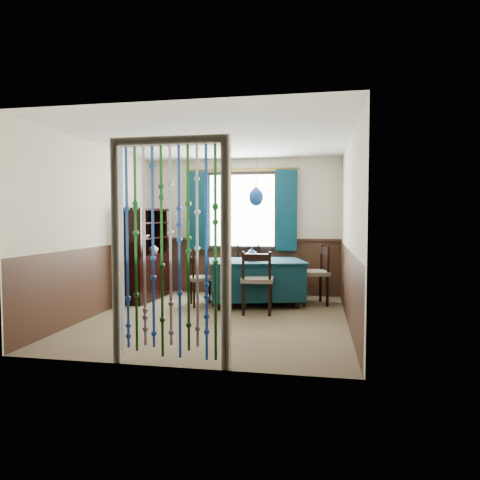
% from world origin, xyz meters
% --- Properties ---
extents(floor, '(4.00, 4.00, 0.00)m').
position_xyz_m(floor, '(0.00, 0.00, 0.00)').
color(floor, brown).
rests_on(floor, ground).
extents(ceiling, '(4.00, 4.00, 0.00)m').
position_xyz_m(ceiling, '(0.00, 0.00, 2.50)').
color(ceiling, silver).
rests_on(ceiling, ground).
extents(wall_back, '(3.60, 0.00, 3.60)m').
position_xyz_m(wall_back, '(0.00, 2.00, 1.25)').
color(wall_back, beige).
rests_on(wall_back, ground).
extents(wall_front, '(3.60, 0.00, 3.60)m').
position_xyz_m(wall_front, '(0.00, -2.00, 1.25)').
color(wall_front, beige).
rests_on(wall_front, ground).
extents(wall_left, '(0.00, 4.00, 4.00)m').
position_xyz_m(wall_left, '(-1.80, 0.00, 1.25)').
color(wall_left, beige).
rests_on(wall_left, ground).
extents(wall_right, '(0.00, 4.00, 4.00)m').
position_xyz_m(wall_right, '(1.80, 0.00, 1.25)').
color(wall_right, beige).
rests_on(wall_right, ground).
extents(wainscot_back, '(3.60, 0.00, 3.60)m').
position_xyz_m(wainscot_back, '(0.00, 1.99, 0.50)').
color(wainscot_back, '#351F14').
rests_on(wainscot_back, ground).
extents(wainscot_front, '(3.60, 0.00, 3.60)m').
position_xyz_m(wainscot_front, '(0.00, -1.99, 0.50)').
color(wainscot_front, '#351F14').
rests_on(wainscot_front, ground).
extents(wainscot_left, '(0.00, 4.00, 4.00)m').
position_xyz_m(wainscot_left, '(-1.79, 0.00, 0.50)').
color(wainscot_left, '#351F14').
rests_on(wainscot_left, ground).
extents(wainscot_right, '(0.00, 4.00, 4.00)m').
position_xyz_m(wainscot_right, '(1.79, 0.00, 0.50)').
color(wainscot_right, '#351F14').
rests_on(wainscot_right, ground).
extents(window, '(1.32, 0.12, 1.42)m').
position_xyz_m(window, '(0.00, 1.95, 1.55)').
color(window, black).
rests_on(window, wall_back).
extents(doorway, '(1.16, 0.12, 2.18)m').
position_xyz_m(doorway, '(0.00, -1.94, 1.05)').
color(doorway, silver).
rests_on(doorway, ground).
extents(dining_table, '(1.74, 1.41, 0.73)m').
position_xyz_m(dining_table, '(0.39, 1.05, 0.42)').
color(dining_table, '#0A2B37').
rests_on(dining_table, floor).
extents(chair_near, '(0.49, 0.47, 0.93)m').
position_xyz_m(chair_near, '(0.50, 0.39, 0.49)').
color(chair_near, black).
rests_on(chair_near, floor).
extents(chair_far, '(0.56, 0.55, 0.92)m').
position_xyz_m(chair_far, '(0.18, 1.71, 0.49)').
color(chair_far, black).
rests_on(chair_far, floor).
extents(chair_left, '(0.52, 0.53, 0.82)m').
position_xyz_m(chair_left, '(-0.48, 0.81, 0.44)').
color(chair_left, black).
rests_on(chair_left, floor).
extents(chair_right, '(0.57, 0.58, 0.96)m').
position_xyz_m(chair_right, '(1.33, 1.25, 0.51)').
color(chair_right, black).
rests_on(chair_right, floor).
extents(sideboard, '(0.51, 1.24, 1.58)m').
position_xyz_m(sideboard, '(-1.57, 1.16, 0.56)').
color(sideboard, black).
rests_on(sideboard, floor).
extents(pendant_lamp, '(0.23, 0.23, 0.89)m').
position_xyz_m(pendant_lamp, '(0.39, 1.05, 1.75)').
color(pendant_lamp, olive).
rests_on(pendant_lamp, ceiling).
extents(vase_table, '(0.23, 0.23, 0.20)m').
position_xyz_m(vase_table, '(0.34, 0.94, 0.83)').
color(vase_table, '#164097').
rests_on(vase_table, dining_table).
extents(bowl_shelf, '(0.23, 0.23, 0.05)m').
position_xyz_m(bowl_shelf, '(-1.51, 0.96, 1.11)').
color(bowl_shelf, beige).
rests_on(bowl_shelf, sideboard).
extents(vase_sideboard, '(0.22, 0.22, 0.19)m').
position_xyz_m(vase_sideboard, '(-1.51, 1.40, 0.89)').
color(vase_sideboard, beige).
rests_on(vase_sideboard, sideboard).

